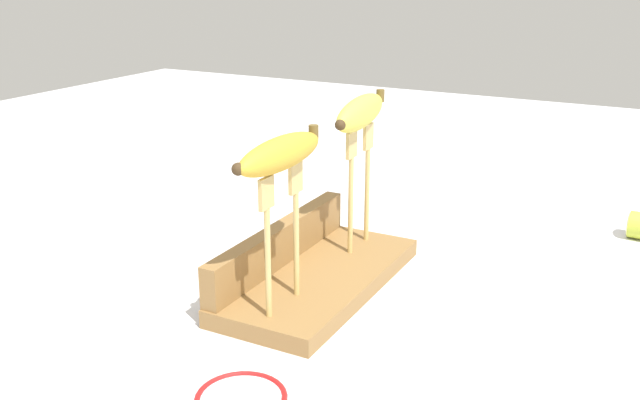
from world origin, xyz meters
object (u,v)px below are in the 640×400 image
object	(u,v)px
fork_stand_right	(359,176)
banana_raised_left	(281,153)
banana_raised_right	(361,112)
wire_coil	(241,395)
fork_stand_left	(282,226)

from	to	relation	value
fork_stand_right	banana_raised_left	bearing A→B (deg)	180.00
banana_raised_right	wire_coil	size ratio (longest dim) A/B	1.94
fork_stand_left	wire_coil	world-z (taller)	fork_stand_left
banana_raised_right	wire_coil	world-z (taller)	banana_raised_right
banana_raised_right	wire_coil	xyz separation A→B (m)	(-0.37, -0.04, -0.22)
wire_coil	banana_raised_left	bearing A→B (deg)	15.31
banana_raised_left	banana_raised_right	world-z (taller)	banana_raised_right
wire_coil	fork_stand_right	bearing A→B (deg)	6.63
fork_stand_left	banana_raised_right	distance (m)	0.23
banana_raised_left	wire_coil	size ratio (longest dim) A/B	1.73
fork_stand_right	wire_coil	size ratio (longest dim) A/B	1.86
fork_stand_left	banana_raised_right	bearing A→B (deg)	-0.00
fork_stand_left	wire_coil	bearing A→B (deg)	-164.69
fork_stand_left	banana_raised_right	xyz separation A→B (m)	(0.21, -0.00, 0.09)
wire_coil	fork_stand_left	bearing A→B (deg)	15.31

